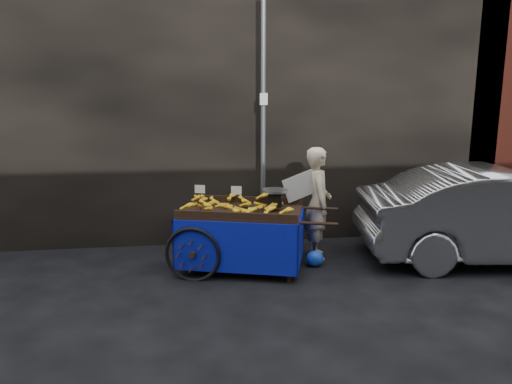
{
  "coord_description": "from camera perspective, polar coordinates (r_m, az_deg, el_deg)",
  "views": [
    {
      "loc": [
        -0.88,
        -6.49,
        2.59
      ],
      "look_at": [
        0.08,
        0.5,
        1.1
      ],
      "focal_mm": 35.0,
      "sensor_mm": 36.0,
      "label": 1
    }
  ],
  "objects": [
    {
      "name": "parked_car",
      "position": [
        8.33,
        26.65,
        -2.4
      ],
      "size": [
        4.44,
        2.02,
        1.41
      ],
      "primitive_type": "imported",
      "rotation": [
        0.0,
        0.0,
        1.44
      ],
      "color": "#B0B3B7",
      "rests_on": "ground"
    },
    {
      "name": "building_wall",
      "position": [
        9.17,
        0.18,
        11.41
      ],
      "size": [
        13.5,
        2.0,
        5.0
      ],
      "color": "black",
      "rests_on": "ground"
    },
    {
      "name": "plastic_bag",
      "position": [
        7.42,
        6.74,
        -7.57
      ],
      "size": [
        0.26,
        0.21,
        0.24
      ],
      "primitive_type": "ellipsoid",
      "color": "blue",
      "rests_on": "ground"
    },
    {
      "name": "banana_cart",
      "position": [
        7.12,
        -2.07,
        -2.77
      ],
      "size": [
        2.52,
        1.66,
        1.26
      ],
      "rotation": [
        0.0,
        0.0,
        -0.29
      ],
      "color": "black",
      "rests_on": "ground"
    },
    {
      "name": "street_pole",
      "position": [
        7.9,
        0.83,
        7.73
      ],
      "size": [
        0.12,
        0.1,
        4.0
      ],
      "color": "slate",
      "rests_on": "ground"
    },
    {
      "name": "vendor",
      "position": [
        7.63,
        7.06,
        -1.25
      ],
      "size": [
        0.82,
        0.66,
        1.71
      ],
      "rotation": [
        0.0,
        0.0,
        1.48
      ],
      "color": "#C8B795",
      "rests_on": "ground"
    },
    {
      "name": "ground",
      "position": [
        7.04,
        -0.07,
        -9.62
      ],
      "size": [
        80.0,
        80.0,
        0.0
      ],
      "primitive_type": "plane",
      "color": "black",
      "rests_on": "ground"
    }
  ]
}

